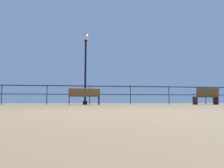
# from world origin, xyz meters

# --- Properties ---
(ground_plane) EXTENTS (60.00, 60.00, 0.00)m
(ground_plane) POSITION_xyz_m (0.00, 0.00, 0.00)
(ground_plane) COLOR brown
(pier_railing) EXTENTS (24.60, 0.05, 1.12)m
(pier_railing) POSITION_xyz_m (0.00, 9.20, 0.84)
(pier_railing) COLOR black
(pier_railing) RESTS_ON ground_plane
(bench_near_left) EXTENTS (1.74, 0.69, 0.89)m
(bench_near_left) POSITION_xyz_m (-0.31, 8.42, 0.52)
(bench_near_left) COLOR brown
(bench_near_left) RESTS_ON ground_plane
(bench_near_right) EXTENTS (1.54, 0.78, 0.99)m
(bench_near_right) POSITION_xyz_m (6.91, 8.41, 0.54)
(bench_near_right) COLOR brown
(bench_near_right) RESTS_ON ground_plane
(lamppost_center) EXTENTS (0.34, 0.34, 4.38)m
(lamppost_center) POSITION_xyz_m (-0.28, 9.36, 2.59)
(lamppost_center) COLOR black
(lamppost_center) RESTS_ON ground_plane
(seagull_on_rail) EXTENTS (0.28, 0.33, 0.18)m
(seagull_on_rail) POSITION_xyz_m (2.52, 9.19, 1.21)
(seagull_on_rail) COLOR silver
(seagull_on_rail) RESTS_ON pier_railing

